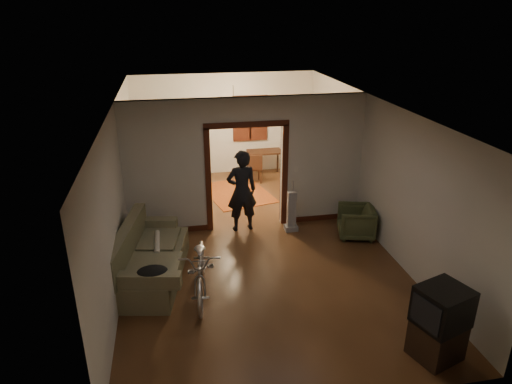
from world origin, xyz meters
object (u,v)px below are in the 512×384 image
object	(u,v)px
locker	(176,146)
sofa	(151,253)
bicycle	(201,268)
armchair	(356,222)
person	(242,191)
desk	(265,163)

from	to	relation	value
locker	sofa	bearing A→B (deg)	-81.35
sofa	bicycle	distance (m)	1.02
armchair	person	bearing A→B (deg)	-93.81
armchair	sofa	bearing A→B (deg)	-63.87
bicycle	desk	xyz separation A→B (m)	(2.19, 5.38, -0.12)
desk	person	bearing A→B (deg)	-111.73
person	armchair	bearing A→B (deg)	155.37
sofa	armchair	distance (m)	4.19
sofa	bicycle	world-z (taller)	sofa
bicycle	desk	distance (m)	5.81
person	locker	size ratio (longest dim) A/B	0.91
sofa	desk	world-z (taller)	sofa
sofa	person	distance (m)	2.46
armchair	locker	distance (m)	5.42
person	locker	xyz separation A→B (m)	(-1.24, 3.32, 0.08)
armchair	locker	xyz separation A→B (m)	(-3.50, 4.09, 0.64)
sofa	person	size ratio (longest dim) A/B	1.23
bicycle	person	xyz separation A→B (m)	(1.03, 2.19, 0.41)
sofa	bicycle	bearing A→B (deg)	-25.80
armchair	person	distance (m)	2.45
bicycle	locker	size ratio (longest dim) A/B	0.94
desk	armchair	bearing A→B (deg)	-76.33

